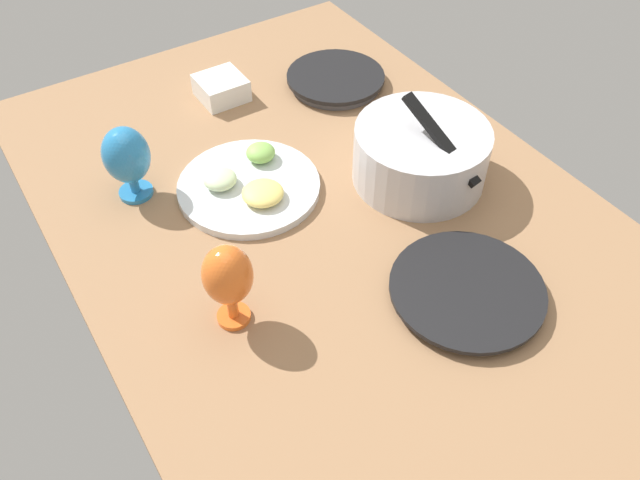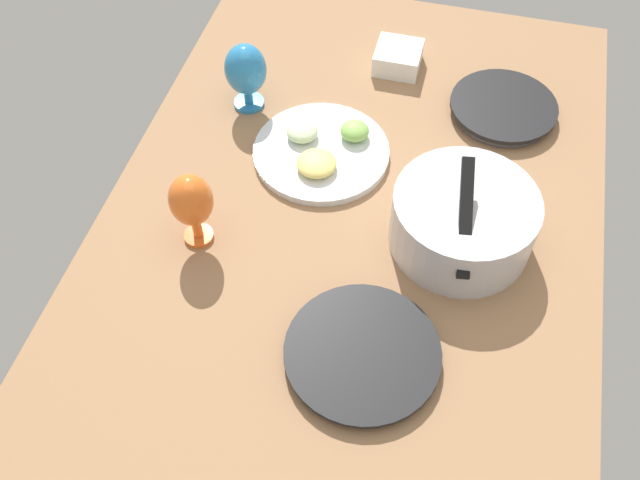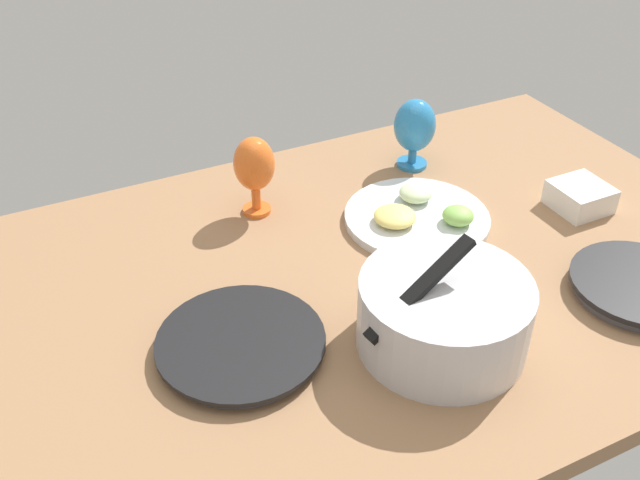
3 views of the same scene
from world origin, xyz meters
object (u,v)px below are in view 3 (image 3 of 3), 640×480
at_px(dinner_plate_right, 241,344).
at_px(hurricane_glass_orange, 254,166).
at_px(mixing_bowl, 443,313).
at_px(hurricane_glass_blue, 415,127).
at_px(fruit_platter, 417,216).
at_px(dinner_plate_left, 639,286).
at_px(square_bowl_white, 580,196).

bearing_deg(dinner_plate_right, hurricane_glass_orange, -115.86).
bearing_deg(mixing_bowl, hurricane_glass_blue, -117.89).
xyz_separation_m(dinner_plate_right, fruit_platter, (-0.48, -0.20, 0.00)).
height_order(dinner_plate_left, hurricane_glass_orange, hurricane_glass_orange).
relative_size(hurricane_glass_blue, square_bowl_white, 1.51).
height_order(fruit_platter, square_bowl_white, square_bowl_white).
distance_m(fruit_platter, hurricane_glass_orange, 0.36).
bearing_deg(hurricane_glass_orange, fruit_platter, 147.03).
xyz_separation_m(dinner_plate_left, hurricane_glass_orange, (0.53, -0.57, 0.10)).
bearing_deg(square_bowl_white, dinner_plate_left, 68.66).
xyz_separation_m(hurricane_glass_blue, hurricane_glass_orange, (0.41, 0.02, 0.01)).
bearing_deg(hurricane_glass_orange, hurricane_glass_blue, -176.79).
xyz_separation_m(dinner_plate_left, mixing_bowl, (0.41, -0.05, 0.05)).
height_order(mixing_bowl, hurricane_glass_blue, mixing_bowl).
relative_size(dinner_plate_left, square_bowl_white, 2.25).
height_order(fruit_platter, hurricane_glass_orange, hurricane_glass_orange).
bearing_deg(mixing_bowl, dinner_plate_left, 172.82).
bearing_deg(square_bowl_white, mixing_bowl, 23.44).
bearing_deg(dinner_plate_left, hurricane_glass_blue, -78.66).
bearing_deg(dinner_plate_right, mixing_bowl, 156.50).
bearing_deg(fruit_platter, hurricane_glass_orange, -32.97).
distance_m(mixing_bowl, fruit_platter, 0.38).
distance_m(dinner_plate_left, fruit_platter, 0.45).
bearing_deg(dinner_plate_right, hurricane_glass_blue, -145.60).
bearing_deg(hurricane_glass_blue, mixing_bowl, 62.11).
height_order(dinner_plate_right, square_bowl_white, square_bowl_white).
xyz_separation_m(dinner_plate_left, dinner_plate_right, (0.71, -0.19, -0.00)).
xyz_separation_m(hurricane_glass_blue, square_bowl_white, (-0.23, 0.32, -0.07)).
relative_size(dinner_plate_left, hurricane_glass_blue, 1.49).
bearing_deg(hurricane_glass_blue, fruit_platter, 60.39).
distance_m(dinner_plate_right, hurricane_glass_orange, 0.44).
distance_m(mixing_bowl, hurricane_glass_orange, 0.54).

